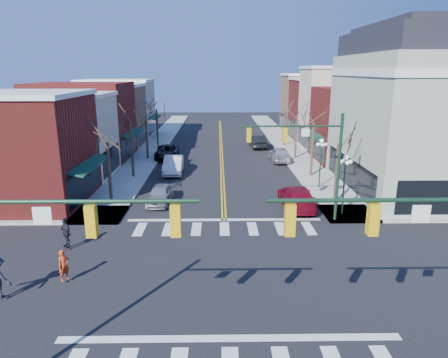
{
  "coord_description": "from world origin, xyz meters",
  "views": [
    {
      "loc": [
        -0.4,
        -17.54,
        9.77
      ],
      "look_at": [
        -0.01,
        8.05,
        2.8
      ],
      "focal_mm": 32.0,
      "sensor_mm": 36.0,
      "label": 1
    }
  ],
  "objects_px": {
    "lamppost_corner": "(345,174)",
    "pedestrian_red_a": "(64,265)",
    "car_right_near": "(297,197)",
    "car_right_far": "(258,141)",
    "pedestrian_dark_a": "(66,232)",
    "victorian_corner": "(428,111)",
    "car_left_far": "(167,152)",
    "lamppost_midblock": "(321,155)",
    "car_left_mid": "(173,165)",
    "car_right_mid": "(279,154)",
    "car_left_near": "(160,194)"
  },
  "relations": [
    {
      "from": "lamppost_corner",
      "to": "pedestrian_red_a",
      "type": "xyz_separation_m",
      "value": [
        -15.89,
        -8.88,
        -2.05
      ]
    },
    {
      "from": "pedestrian_red_a",
      "to": "car_right_near",
      "type": "bearing_deg",
      "value": -13.22
    },
    {
      "from": "lamppost_corner",
      "to": "car_right_far",
      "type": "relative_size",
      "value": 0.86
    },
    {
      "from": "pedestrian_dark_a",
      "to": "victorian_corner",
      "type": "bearing_deg",
      "value": 68.15
    },
    {
      "from": "car_left_far",
      "to": "car_right_far",
      "type": "xyz_separation_m",
      "value": [
        11.08,
        6.5,
        0.07
      ]
    },
    {
      "from": "pedestrian_dark_a",
      "to": "lamppost_midblock",
      "type": "bearing_deg",
      "value": 78.69
    },
    {
      "from": "lamppost_midblock",
      "to": "car_right_near",
      "type": "height_order",
      "value": "lamppost_midblock"
    },
    {
      "from": "car_left_mid",
      "to": "pedestrian_dark_a",
      "type": "relative_size",
      "value": 2.9
    },
    {
      "from": "lamppost_midblock",
      "to": "car_left_far",
      "type": "xyz_separation_m",
      "value": [
        -14.48,
        12.49,
        -2.2
      ]
    },
    {
      "from": "victorian_corner",
      "to": "lamppost_midblock",
      "type": "relative_size",
      "value": 3.29
    },
    {
      "from": "lamppost_midblock",
      "to": "pedestrian_dark_a",
      "type": "distance_m",
      "value": 20.83
    },
    {
      "from": "car_left_mid",
      "to": "car_left_far",
      "type": "bearing_deg",
      "value": 100.52
    },
    {
      "from": "car_left_mid",
      "to": "pedestrian_red_a",
      "type": "height_order",
      "value": "car_left_mid"
    },
    {
      "from": "car_right_mid",
      "to": "car_right_far",
      "type": "xyz_separation_m",
      "value": [
        -1.6,
        8.34,
        0.01
      ]
    },
    {
      "from": "car_right_mid",
      "to": "lamppost_corner",
      "type": "bearing_deg",
      "value": 94.26
    },
    {
      "from": "lamppost_midblock",
      "to": "car_left_mid",
      "type": "distance_m",
      "value": 14.32
    },
    {
      "from": "car_right_far",
      "to": "pedestrian_dark_a",
      "type": "distance_m",
      "value": 33.59
    },
    {
      "from": "car_right_near",
      "to": "car_right_far",
      "type": "relative_size",
      "value": 1.08
    },
    {
      "from": "lamppost_corner",
      "to": "car_left_mid",
      "type": "height_order",
      "value": "lamppost_corner"
    },
    {
      "from": "car_left_near",
      "to": "car_right_mid",
      "type": "relative_size",
      "value": 0.85
    },
    {
      "from": "lamppost_corner",
      "to": "car_left_far",
      "type": "xyz_separation_m",
      "value": [
        -14.48,
        18.99,
        -2.2
      ]
    },
    {
      "from": "car_left_near",
      "to": "pedestrian_dark_a",
      "type": "distance_m",
      "value": 9.06
    },
    {
      "from": "lamppost_corner",
      "to": "pedestrian_red_a",
      "type": "height_order",
      "value": "lamppost_corner"
    },
    {
      "from": "car_left_near",
      "to": "lamppost_midblock",
      "type": "bearing_deg",
      "value": 19.24
    },
    {
      "from": "car_left_mid",
      "to": "pedestrian_red_a",
      "type": "bearing_deg",
      "value": -99.44
    },
    {
      "from": "pedestrian_dark_a",
      "to": "car_left_near",
      "type": "bearing_deg",
      "value": 107.22
    },
    {
      "from": "car_left_near",
      "to": "car_right_mid",
      "type": "height_order",
      "value": "car_right_mid"
    },
    {
      "from": "lamppost_corner",
      "to": "car_left_mid",
      "type": "xyz_separation_m",
      "value": [
        -13.0,
        12.12,
        -2.13
      ]
    },
    {
      "from": "car_right_far",
      "to": "car_left_far",
      "type": "bearing_deg",
      "value": 26.94
    },
    {
      "from": "car_right_near",
      "to": "pedestrian_red_a",
      "type": "xyz_separation_m",
      "value": [
        -13.08,
        -10.7,
        0.12
      ]
    },
    {
      "from": "car_right_far",
      "to": "pedestrian_red_a",
      "type": "bearing_deg",
      "value": 66.54
    },
    {
      "from": "car_right_far",
      "to": "lamppost_corner",
      "type": "bearing_deg",
      "value": 94.11
    },
    {
      "from": "victorian_corner",
      "to": "car_right_mid",
      "type": "relative_size",
      "value": 2.95
    },
    {
      "from": "victorian_corner",
      "to": "lamppost_corner",
      "type": "distance_m",
      "value": 10.89
    },
    {
      "from": "victorian_corner",
      "to": "car_right_near",
      "type": "distance_m",
      "value": 13.24
    },
    {
      "from": "car_right_mid",
      "to": "car_right_far",
      "type": "relative_size",
      "value": 0.95
    },
    {
      "from": "lamppost_midblock",
      "to": "car_left_near",
      "type": "distance_m",
      "value": 13.68
    },
    {
      "from": "car_left_near",
      "to": "car_left_far",
      "type": "bearing_deg",
      "value": 98.97
    },
    {
      "from": "car_left_far",
      "to": "pedestrian_red_a",
      "type": "height_order",
      "value": "pedestrian_red_a"
    },
    {
      "from": "victorian_corner",
      "to": "car_right_mid",
      "type": "xyz_separation_m",
      "value": [
        -10.1,
        11.15,
        -5.84
      ]
    },
    {
      "from": "lamppost_midblock",
      "to": "car_left_mid",
      "type": "relative_size",
      "value": 0.85
    },
    {
      "from": "car_left_near",
      "to": "pedestrian_dark_a",
      "type": "height_order",
      "value": "pedestrian_dark_a"
    },
    {
      "from": "car_left_near",
      "to": "victorian_corner",
      "type": "bearing_deg",
      "value": 12.03
    },
    {
      "from": "lamppost_midblock",
      "to": "car_left_mid",
      "type": "xyz_separation_m",
      "value": [
        -13.0,
        5.62,
        -2.13
      ]
    },
    {
      "from": "car_right_near",
      "to": "pedestrian_dark_a",
      "type": "distance_m",
      "value": 15.95
    },
    {
      "from": "car_left_near",
      "to": "pedestrian_red_a",
      "type": "distance_m",
      "value": 12.13
    },
    {
      "from": "lamppost_midblock",
      "to": "pedestrian_dark_a",
      "type": "xyz_separation_m",
      "value": [
        -17.15,
        -11.66,
        -1.94
      ]
    },
    {
      "from": "car_left_mid",
      "to": "car_right_near",
      "type": "relative_size",
      "value": 0.93
    },
    {
      "from": "lamppost_corner",
      "to": "car_right_near",
      "type": "height_order",
      "value": "lamppost_corner"
    },
    {
      "from": "pedestrian_red_a",
      "to": "car_right_far",
      "type": "bearing_deg",
      "value": 17.54
    }
  ]
}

